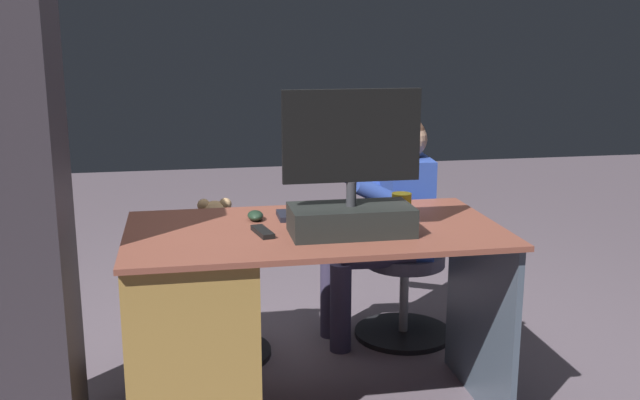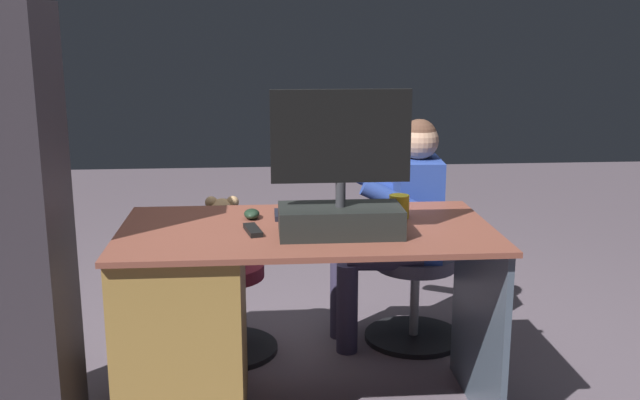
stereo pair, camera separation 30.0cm
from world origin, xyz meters
name	(u,v)px [view 2 (the right image)]	position (x,y,z in m)	size (l,w,h in m)	color
ground_plane	(303,377)	(0.00, 0.00, 0.00)	(10.00, 10.00, 0.00)	#5D515B
desk	(209,320)	(0.37, 0.30, 0.40)	(1.38, 0.75, 0.75)	brown
monitor	(340,195)	(-0.11, 0.41, 0.90)	(0.49, 0.22, 0.52)	black
keyboard	(328,214)	(-0.09, 0.14, 0.76)	(0.42, 0.14, 0.02)	black
computer_mouse	(252,214)	(0.20, 0.15, 0.77)	(0.06, 0.10, 0.04)	#1C3021
cup	(399,206)	(-0.37, 0.19, 0.80)	(0.08, 0.08, 0.09)	yellow
tv_remote	(253,230)	(0.20, 0.36, 0.76)	(0.04, 0.15, 0.02)	black
office_chair_teddy	(225,304)	(0.34, -0.29, 0.23)	(0.48, 0.48, 0.42)	black
teddy_bear	(223,234)	(0.34, -0.30, 0.56)	(0.23, 0.23, 0.32)	tan
visitor_chair	(415,292)	(-0.56, -0.36, 0.24)	(0.47, 0.47, 0.42)	black
person	(400,215)	(-0.48, -0.35, 0.62)	(0.51, 0.50, 1.07)	#274093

